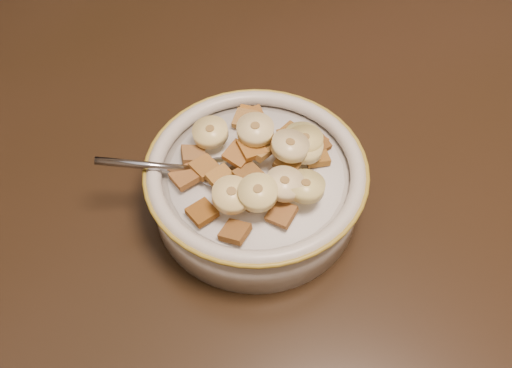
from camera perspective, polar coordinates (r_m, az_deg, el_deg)
table at (r=0.57m, az=-12.68°, el=0.02°), size 1.40×0.91×0.04m
cereal_bowl at (r=0.50m, az=0.00°, el=-0.56°), size 0.18×0.18×0.04m
milk at (r=0.49m, az=0.00°, el=0.97°), size 0.15×0.15×0.00m
spoon at (r=0.48m, az=-3.45°, el=1.21°), size 0.05×0.05×0.01m
cereal_square_0 at (r=0.50m, az=6.04°, el=4.04°), size 0.02×0.02×0.01m
cereal_square_1 at (r=0.52m, az=-0.71°, el=6.79°), size 0.03×0.03×0.01m
cereal_square_2 at (r=0.47m, az=-1.78°, el=2.99°), size 0.03×0.03×0.01m
cereal_square_3 at (r=0.52m, az=-0.26°, el=6.65°), size 0.02×0.03×0.01m
cereal_square_4 at (r=0.47m, az=0.24°, el=3.47°), size 0.03×0.02×0.01m
cereal_square_5 at (r=0.52m, az=-1.08°, el=6.48°), size 0.03×0.03×0.01m
cereal_square_6 at (r=0.48m, az=-7.15°, el=0.70°), size 0.02×0.02×0.01m
cereal_square_7 at (r=0.46m, az=-0.73°, el=0.90°), size 0.02×0.02×0.01m
cereal_square_8 at (r=0.47m, az=-3.44°, el=0.55°), size 0.02×0.02×0.01m
cereal_square_9 at (r=0.46m, az=-0.93°, el=-1.20°), size 0.02×0.02×0.01m
cereal_square_10 at (r=0.48m, az=-5.15°, el=1.66°), size 0.02×0.02×0.01m
cereal_square_11 at (r=0.44m, az=-2.12°, el=-4.81°), size 0.03×0.03×0.01m
cereal_square_12 at (r=0.49m, az=6.06°, el=2.75°), size 0.03×0.03×0.01m
cereal_square_13 at (r=0.46m, az=-5.42°, el=-2.86°), size 0.02×0.02×0.01m
cereal_square_14 at (r=0.51m, az=3.49°, el=4.97°), size 0.02×0.02×0.01m
cereal_square_15 at (r=0.45m, az=2.56°, el=-2.98°), size 0.03×0.03×0.01m
cereal_square_16 at (r=0.51m, az=3.49°, el=4.78°), size 0.03×0.03×0.01m
cereal_square_17 at (r=0.47m, az=-0.43°, el=3.65°), size 0.02×0.02×0.01m
cereal_square_18 at (r=0.47m, az=3.29°, el=2.25°), size 0.03×0.03×0.01m
cereal_square_19 at (r=0.51m, az=5.79°, el=4.30°), size 0.03×0.03×0.01m
cereal_square_20 at (r=0.49m, az=-6.27°, el=2.90°), size 0.03×0.03×0.01m
cereal_square_21 at (r=0.52m, az=-0.72°, el=6.47°), size 0.03×0.03×0.01m
cereal_square_22 at (r=0.49m, az=2.82°, el=4.19°), size 0.02×0.02×0.01m
banana_slice_0 at (r=0.48m, az=4.87°, el=3.67°), size 0.04×0.04×0.01m
banana_slice_1 at (r=0.48m, az=4.90°, el=4.36°), size 0.04×0.04×0.01m
banana_slice_2 at (r=0.47m, az=3.43°, el=3.84°), size 0.04×0.04×0.02m
banana_slice_3 at (r=0.50m, az=-4.59°, el=5.17°), size 0.04×0.04×0.01m
banana_slice_4 at (r=0.45m, az=4.97°, el=-0.23°), size 0.04×0.04×0.02m
banana_slice_5 at (r=0.47m, az=-0.08°, el=5.47°), size 0.04×0.04×0.01m
banana_slice_6 at (r=0.49m, az=4.69°, el=4.71°), size 0.04×0.04×0.01m
banana_slice_7 at (r=0.44m, az=-2.46°, el=-1.09°), size 0.03×0.04×0.01m
banana_slice_8 at (r=0.44m, az=0.19°, el=-0.85°), size 0.04×0.04×0.01m
banana_slice_9 at (r=0.45m, az=2.87°, el=0.02°), size 0.04×0.04×0.01m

